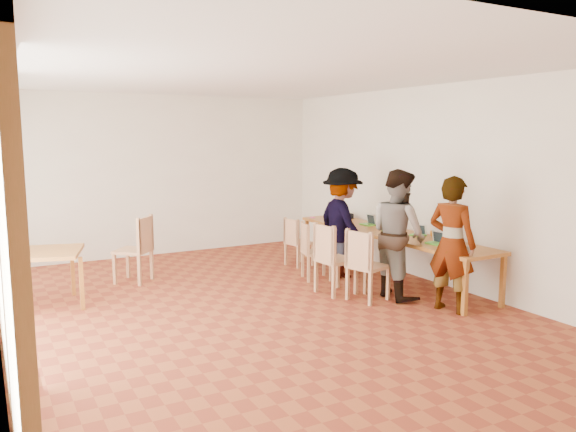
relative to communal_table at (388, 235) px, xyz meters
name	(u,v)px	position (x,y,z in m)	size (l,w,h in m)	color
ground	(258,309)	(-2.50, -0.45, -0.70)	(8.00, 8.00, 0.00)	brown
wall_back	(165,175)	(-2.50, 3.55, 0.80)	(6.00, 0.10, 3.00)	white
wall_front	(524,252)	(-2.50, -4.45, 0.80)	(6.00, 0.10, 3.00)	white
wall_right	(434,185)	(0.50, -0.45, 0.80)	(0.10, 8.00, 3.00)	white
ceiling	(256,72)	(-2.50, -0.45, 2.32)	(6.00, 8.00, 0.04)	white
communal_table	(388,235)	(0.00, 0.00, 0.00)	(0.80, 4.00, 0.75)	#A36224
side_table	(44,257)	(-4.90, 1.01, -0.03)	(0.90, 0.90, 0.75)	#A36224
chair_near	(363,258)	(-1.09, -0.83, -0.10)	(0.56, 0.56, 0.53)	tan
chair_mid	(330,252)	(-1.30, -0.33, -0.08)	(0.52, 0.52, 0.54)	tan
chair_far	(311,245)	(-1.11, 0.53, -0.15)	(0.51, 0.51, 0.48)	tan
chair_empty	(295,237)	(-0.87, 1.43, -0.19)	(0.45, 0.45, 0.44)	tan
chair_spare	(139,242)	(-3.50, 1.65, -0.07)	(0.67, 0.67, 0.55)	tan
person_near	(452,244)	(-0.36, -1.70, 0.17)	(0.64, 0.42, 1.75)	gray
person_mid	(398,234)	(-0.53, -0.86, 0.19)	(0.87, 0.68, 1.79)	gray
person_far	(342,223)	(-0.57, 0.46, 0.17)	(1.12, 0.65, 1.74)	gray
laptop_near	(437,240)	(-0.05, -1.12, 0.10)	(0.23, 0.25, 0.19)	#57BA34
laptop_mid	(419,232)	(0.18, -0.50, 0.10)	(0.25, 0.26, 0.18)	#57BA34
laptop_far	(369,222)	(0.13, 0.66, 0.10)	(0.21, 0.24, 0.20)	#57BA34
yellow_mug	(434,234)	(0.30, -0.69, 0.09)	(0.12, 0.12, 0.09)	orange
green_bottle	(384,224)	(-0.15, -0.06, 0.19)	(0.07, 0.07, 0.28)	#18631C
clear_glass	(469,249)	(-0.11, -1.77, 0.09)	(0.07, 0.07, 0.09)	silver
condiment_cup	(392,234)	(-0.20, -0.32, 0.08)	(0.08, 0.08, 0.06)	white
pink_phone	(313,217)	(-0.27, 1.84, 0.05)	(0.05, 0.10, 0.01)	#D53F81
black_pouch	(346,216)	(0.24, 1.52, 0.09)	(0.16, 0.26, 0.09)	black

